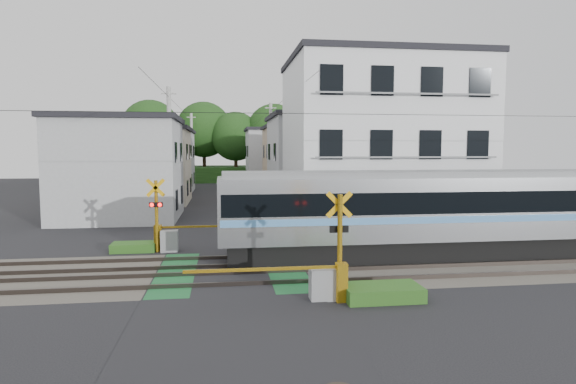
{
  "coord_description": "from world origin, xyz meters",
  "views": [
    {
      "loc": [
        -0.26,
        -16.7,
        4.24
      ],
      "look_at": [
        2.69,
        5.0,
        2.33
      ],
      "focal_mm": 30.0,
      "sensor_mm": 36.0,
      "label": 1
    }
  ],
  "objects": [
    {
      "name": "weed_patches",
      "position": [
        1.76,
        -0.09,
        0.18
      ],
      "size": [
        10.25,
        8.8,
        0.4
      ],
      "color": "#2D5E1E",
      "rests_on": "ground"
    },
    {
      "name": "crossing_signal_near",
      "position": [
        2.59,
        -3.65,
        0.71
      ],
      "size": [
        4.74,
        0.65,
        3.09
      ],
      "color": "#E3A30B",
      "rests_on": "ground"
    },
    {
      "name": "catenary",
      "position": [
        6.0,
        0.03,
        3.7
      ],
      "size": [
        60.0,
        5.04,
        7.0
      ],
      "color": "#2D2D33",
      "rests_on": "ground"
    },
    {
      "name": "crossing_signal_far",
      "position": [
        -2.59,
        3.65,
        0.71
      ],
      "size": [
        4.74,
        0.65,
        3.09
      ],
      "color": "#E3A30B",
      "rests_on": "ground"
    },
    {
      "name": "ground",
      "position": [
        0.0,
        0.0,
        0.0
      ],
      "size": [
        120.0,
        120.0,
        0.0
      ],
      "primitive_type": "plane",
      "color": "black"
    },
    {
      "name": "tree_hill",
      "position": [
        0.15,
        48.71,
        5.13
      ],
      "size": [
        40.0,
        11.53,
        10.79
      ],
      "color": "#1D4015",
      "rests_on": "ground"
    },
    {
      "name": "utility_poles",
      "position": [
        -1.05,
        23.01,
        4.08
      ],
      "size": [
        7.9,
        42.0,
        8.0
      ],
      "color": "#A5A5A0",
      "rests_on": "ground"
    },
    {
      "name": "track_bed",
      "position": [
        0.0,
        0.0,
        0.04
      ],
      "size": [
        120.0,
        120.0,
        0.14
      ],
      "color": "#47423A",
      "rests_on": "ground"
    },
    {
      "name": "pedestrian",
      "position": [
        0.73,
        25.57,
        0.89
      ],
      "size": [
        0.74,
        0.58,
        1.78
      ],
      "primitive_type": "imported",
      "rotation": [
        0.0,
        0.0,
        3.39
      ],
      "color": "black",
      "rests_on": "ground"
    },
    {
      "name": "houses_row",
      "position": [
        0.25,
        25.92,
        3.24
      ],
      "size": [
        22.07,
        31.35,
        6.8
      ],
      "color": "#ADB0B3",
      "rests_on": "ground"
    },
    {
      "name": "apartment_block",
      "position": [
        8.5,
        9.49,
        4.66
      ],
      "size": [
        10.2,
        8.36,
        9.3
      ],
      "color": "white",
      "rests_on": "ground"
    }
  ]
}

